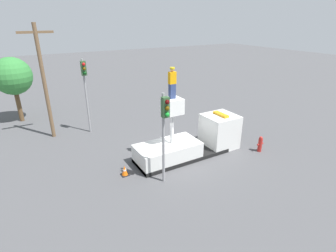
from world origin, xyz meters
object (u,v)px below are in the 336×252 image
at_px(worker, 172,83).
at_px(tree_left_bg, 12,77).
at_px(traffic_light_across, 85,82).
at_px(fire_hydrant, 260,144).
at_px(traffic_light_pole, 165,122).
at_px(bucket_truck, 193,141).
at_px(traffic_cone_rear, 125,171).
at_px(utility_pole, 44,79).

relative_size(worker, tree_left_bg, 0.32).
distance_m(traffic_light_across, fire_hydrant, 12.90).
bearing_deg(traffic_light_pole, traffic_light_across, 100.66).
bearing_deg(traffic_light_across, bucket_truck, -55.09).
bearing_deg(traffic_light_pole, worker, 50.61).
distance_m(fire_hydrant, traffic_cone_rear, 8.97).
bearing_deg(traffic_cone_rear, utility_pole, 109.12).
bearing_deg(traffic_light_pole, bucket_truck, 31.38).
relative_size(traffic_light_pole, tree_left_bg, 0.92).
distance_m(bucket_truck, traffic_cone_rear, 4.76).
bearing_deg(worker, tree_left_bg, 121.95).
bearing_deg(worker, utility_pole, 127.86).
distance_m(bucket_truck, tree_left_bg, 15.66).
xyz_separation_m(fire_hydrant, utility_pole, (-11.42, 9.41, 3.78)).
bearing_deg(tree_left_bg, fire_hydrant, -47.01).
bearing_deg(traffic_cone_rear, traffic_light_pole, -47.67).
height_order(fire_hydrant, traffic_cone_rear, fire_hydrant).
height_order(traffic_cone_rear, utility_pole, utility_pole).
distance_m(traffic_light_pole, traffic_light_across, 8.89).
height_order(bucket_truck, utility_pole, utility_pole).
bearing_deg(traffic_cone_rear, traffic_light_across, 90.32).
distance_m(traffic_light_pole, tree_left_bg, 15.47).
distance_m(traffic_cone_rear, utility_pole, 9.00).
relative_size(traffic_light_pole, traffic_light_across, 0.88).
bearing_deg(tree_left_bg, bucket_truck, -53.13).
height_order(worker, traffic_light_pole, worker).
relative_size(traffic_light_across, fire_hydrant, 5.24).
bearing_deg(utility_pole, tree_left_bg, 111.12).
height_order(traffic_light_pole, utility_pole, utility_pole).
height_order(traffic_light_pole, tree_left_bg, tree_left_bg).
height_order(bucket_truck, traffic_cone_rear, bucket_truck).
relative_size(worker, traffic_light_across, 0.31).
bearing_deg(traffic_light_across, worker, -64.84).
distance_m(traffic_light_across, tree_left_bg, 7.07).
bearing_deg(tree_left_bg, utility_pole, -68.88).
bearing_deg(traffic_light_across, traffic_light_pole, -79.34).
relative_size(tree_left_bg, utility_pole, 0.68).
height_order(worker, tree_left_bg, worker).
bearing_deg(traffic_cone_rear, tree_left_bg, 109.90).
xyz_separation_m(bucket_truck, tree_left_bg, (-9.23, 12.30, 2.93)).
relative_size(bucket_truck, worker, 4.05).
relative_size(bucket_truck, traffic_cone_rear, 11.93).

